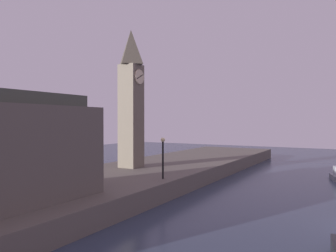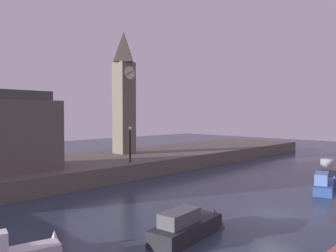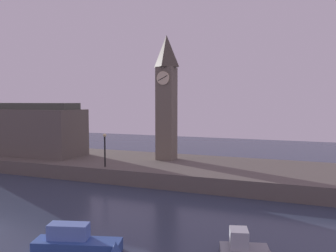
{
  "view_description": "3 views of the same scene",
  "coord_description": "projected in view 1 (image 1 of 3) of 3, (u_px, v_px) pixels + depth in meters",
  "views": [
    {
      "loc": [
        -22.15,
        1.29,
        6.27
      ],
      "look_at": [
        6.27,
        17.69,
        5.78
      ],
      "focal_mm": 35.14,
      "sensor_mm": 36.0,
      "label": 1
    },
    {
      "loc": [
        -18.66,
        -9.25,
        6.08
      ],
      "look_at": [
        7.88,
        16.88,
        4.75
      ],
      "focal_mm": 35.47,
      "sensor_mm": 36.0,
      "label": 2
    },
    {
      "loc": [
        19.75,
        -14.86,
        8.25
      ],
      "look_at": [
        7.61,
        16.18,
        5.79
      ],
      "focal_mm": 36.57,
      "sensor_mm": 36.0,
      "label": 3
    }
  ],
  "objects": [
    {
      "name": "far_embankment",
      "position": [
        109.0,
        184.0,
        28.62
      ],
      "size": [
        70.0,
        12.0,
        1.5
      ],
      "primitive_type": "cube",
      "color": "#5B544C",
      "rests_on": "ground"
    },
    {
      "name": "clock_tower",
      "position": [
        131.0,
        96.0,
        33.88
      ],
      "size": [
        2.16,
        2.22,
        14.18
      ],
      "color": "#6B6051",
      "rests_on": "far_embankment"
    },
    {
      "name": "streetlamp",
      "position": [
        163.0,
        153.0,
        27.06
      ],
      "size": [
        0.36,
        0.36,
        3.42
      ],
      "color": "black",
      "rests_on": "far_embankment"
    }
  ]
}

